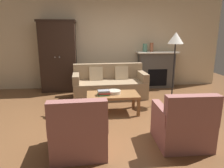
% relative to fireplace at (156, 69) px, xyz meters
% --- Properties ---
extents(ground_plane, '(9.60, 9.60, 0.00)m').
position_rel_fireplace_xyz_m(ground_plane, '(-1.55, -2.30, -0.57)').
color(ground_plane, brown).
extents(back_wall, '(7.20, 0.10, 2.80)m').
position_rel_fireplace_xyz_m(back_wall, '(-1.55, 0.25, 0.83)').
color(back_wall, beige).
rests_on(back_wall, ground).
extents(fireplace, '(1.26, 0.48, 1.12)m').
position_rel_fireplace_xyz_m(fireplace, '(0.00, 0.00, 0.00)').
color(fireplace, '#4C4947').
rests_on(fireplace, ground).
extents(armoire, '(1.06, 0.57, 2.03)m').
position_rel_fireplace_xyz_m(armoire, '(-2.95, -0.08, 0.45)').
color(armoire, black).
rests_on(armoire, ground).
extents(couch, '(1.95, 0.92, 0.86)m').
position_rel_fireplace_xyz_m(couch, '(-1.54, -0.85, -0.25)').
color(couch, '#937A5B').
rests_on(couch, ground).
extents(coffee_table, '(1.10, 0.60, 0.42)m').
position_rel_fireplace_xyz_m(coffee_table, '(-1.58, -2.02, -0.20)').
color(coffee_table, olive).
rests_on(coffee_table, ground).
extents(fruit_bowl, '(0.30, 0.30, 0.07)m').
position_rel_fireplace_xyz_m(fruit_bowl, '(-1.55, -1.98, -0.12)').
color(fruit_bowl, beige).
rests_on(fruit_bowl, coffee_table).
extents(book_stack, '(0.26, 0.20, 0.10)m').
position_rel_fireplace_xyz_m(book_stack, '(-1.78, -2.09, -0.10)').
color(book_stack, '#427A4C').
rests_on(book_stack, coffee_table).
extents(mantel_vase_jade, '(0.14, 0.14, 0.24)m').
position_rel_fireplace_xyz_m(mantel_vase_jade, '(-0.38, -0.02, 0.67)').
color(mantel_vase_jade, slate).
rests_on(mantel_vase_jade, fireplace).
extents(mantel_vase_terracotta, '(0.11, 0.11, 0.27)m').
position_rel_fireplace_xyz_m(mantel_vase_terracotta, '(-0.18, -0.02, 0.69)').
color(mantel_vase_terracotta, '#A86042').
rests_on(mantel_vase_terracotta, fireplace).
extents(armchair_near_left, '(0.81, 0.80, 0.88)m').
position_rel_fireplace_xyz_m(armchair_near_left, '(-2.23, -3.53, -0.25)').
color(armchair_near_left, '#935B56').
rests_on(armchair_near_left, ground).
extents(armchair_near_right, '(0.79, 0.79, 0.88)m').
position_rel_fireplace_xyz_m(armchair_near_right, '(-0.66, -3.46, -0.25)').
color(armchair_near_right, '#935B56').
rests_on(armchair_near_right, ground).
extents(floor_lamp, '(0.36, 0.36, 1.70)m').
position_rel_fireplace_xyz_m(floor_lamp, '(-0.08, -1.57, 0.90)').
color(floor_lamp, black).
rests_on(floor_lamp, ground).
extents(dog, '(0.51, 0.38, 0.39)m').
position_rel_fireplace_xyz_m(dog, '(-2.67, -2.18, -0.32)').
color(dog, tan).
rests_on(dog, ground).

